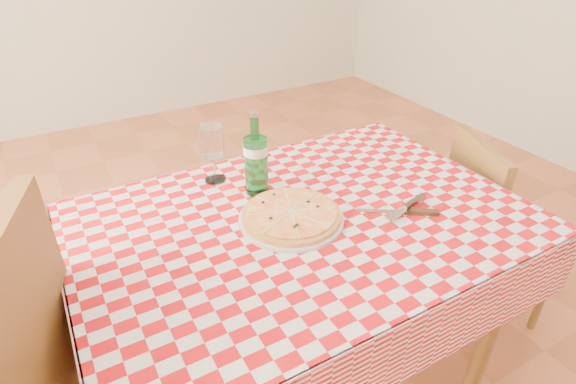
% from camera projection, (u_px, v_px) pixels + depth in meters
% --- Properties ---
extents(dining_table, '(1.20, 0.80, 0.75)m').
position_uv_depth(dining_table, '(303.00, 244.00, 1.36)').
color(dining_table, brown).
rests_on(dining_table, ground).
extents(tablecloth, '(1.30, 0.90, 0.01)m').
position_uv_depth(tablecloth, '(304.00, 218.00, 1.32)').
color(tablecloth, '#A30A0F').
rests_on(tablecloth, dining_table).
extents(chair_near, '(0.48, 0.48, 0.82)m').
position_uv_depth(chair_near, '(486.00, 221.00, 1.80)').
color(chair_near, brown).
rests_on(chair_near, ground).
extents(pizza_plate, '(0.40, 0.40, 0.04)m').
position_uv_depth(pizza_plate, '(291.00, 214.00, 1.29)').
color(pizza_plate, '#CB8643').
rests_on(pizza_plate, tablecloth).
extents(water_bottle, '(0.10, 0.10, 0.27)m').
position_uv_depth(water_bottle, '(256.00, 154.00, 1.36)').
color(water_bottle, '#196729').
rests_on(water_bottle, tablecloth).
extents(wine_glass, '(0.09, 0.09, 0.20)m').
position_uv_depth(wine_glass, '(213.00, 154.00, 1.45)').
color(wine_glass, white).
rests_on(wine_glass, tablecloth).
extents(cutlery, '(0.28, 0.24, 0.03)m').
position_uv_depth(cutlery, '(404.00, 209.00, 1.32)').
color(cutlery, silver).
rests_on(cutlery, tablecloth).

